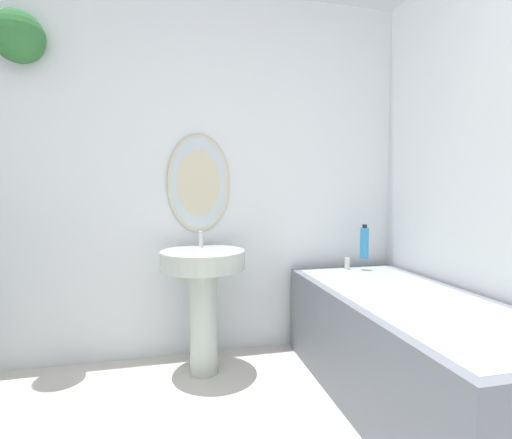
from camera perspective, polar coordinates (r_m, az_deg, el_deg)
name	(u,v)px	position (r m, az deg, el deg)	size (l,w,h in m)	color
wall_back	(188,170)	(2.51, -10.43, 7.49)	(2.95, 0.29, 2.40)	silver
pedestal_sink	(203,284)	(2.27, -8.14, -9.83)	(0.50, 0.50, 0.85)	#B2BCB2
bathtub	(410,348)	(2.16, 22.63, -17.81)	(0.75, 1.62, 0.64)	slate
shampoo_bottle	(364,243)	(2.64, 16.33, -3.46)	(0.06, 0.06, 0.24)	#2D84C6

